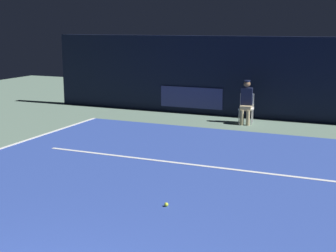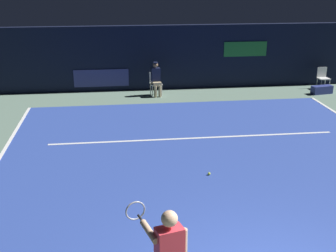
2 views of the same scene
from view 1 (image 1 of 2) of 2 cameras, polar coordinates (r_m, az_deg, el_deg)
name	(u,v)px [view 1 (image 1 of 2)]	position (r m, az deg, el deg)	size (l,w,h in m)	color
ground_plane	(181,199)	(8.58, 1.56, -8.48)	(31.83, 31.83, 0.00)	slate
court_surface	(181,199)	(8.57, 1.56, -8.45)	(10.71, 11.49, 0.01)	#2D479E
line_service	(217,168)	(10.37, 5.70, -4.84)	(8.35, 0.10, 0.01)	white
back_wall	(276,78)	(15.82, 12.40, 5.43)	(15.82, 0.33, 2.60)	black
line_judge_on_chair	(246,101)	(14.97, 9.10, 2.84)	(0.49, 0.57, 1.32)	white
tennis_ball	(166,205)	(8.19, -0.20, -9.12)	(0.07, 0.07, 0.07)	#CCE033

